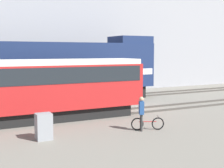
% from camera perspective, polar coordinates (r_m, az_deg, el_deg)
% --- Properties ---
extents(ground_plane, '(120.00, 120.00, 0.00)m').
position_cam_1_polar(ground_plane, '(21.85, 2.72, -4.47)').
color(ground_plane, slate).
extents(track_near, '(60.00, 1.51, 0.14)m').
position_cam_1_polar(track_near, '(20.76, 4.47, -4.84)').
color(track_near, '#47423D').
rests_on(track_near, ground).
extents(track_far, '(60.00, 1.51, 0.14)m').
position_cam_1_polar(track_far, '(26.21, -2.64, -2.57)').
color(track_far, '#47423D').
rests_on(track_far, ground).
extents(building_backdrop, '(40.43, 6.00, 14.01)m').
position_cam_1_polar(building_backdrop, '(32.89, -8.04, 11.23)').
color(building_backdrop, '#99999E').
rests_on(building_backdrop, ground).
extents(freight_locomotive, '(16.09, 3.04, 5.25)m').
position_cam_1_polar(freight_locomotive, '(24.80, -9.64, 2.41)').
color(freight_locomotive, black).
rests_on(freight_locomotive, ground).
extents(streetcar, '(11.65, 2.54, 3.51)m').
position_cam_1_polar(streetcar, '(18.08, -12.32, -0.36)').
color(streetcar, black).
rests_on(streetcar, ground).
extents(bicycle, '(1.60, 0.75, 0.70)m').
position_cam_1_polar(bicycle, '(15.95, 6.53, -7.23)').
color(bicycle, black).
rests_on(bicycle, ground).
extents(person, '(0.34, 0.42, 1.73)m').
position_cam_1_polar(person, '(15.60, 5.39, -4.78)').
color(person, '#333333').
rests_on(person, ground).
extents(signal_box, '(0.70, 0.60, 1.20)m').
position_cam_1_polar(signal_box, '(14.45, -12.38, -7.60)').
color(signal_box, gray).
rests_on(signal_box, ground).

